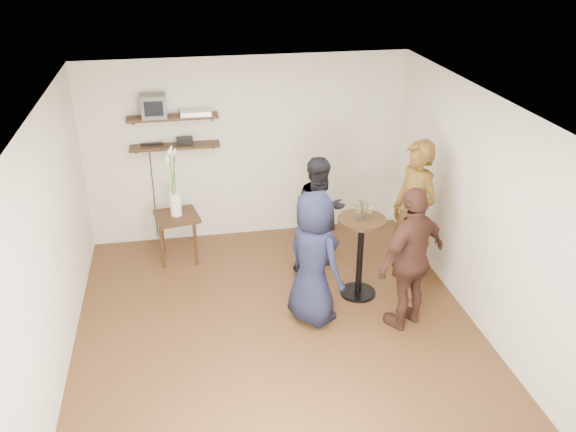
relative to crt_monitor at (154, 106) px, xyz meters
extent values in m
cube|color=#422415|center=(1.23, -2.38, -2.04)|extent=(4.50, 5.00, 0.04)
cube|color=white|center=(1.23, -2.38, 0.60)|extent=(4.50, 5.00, 0.04)
cube|color=silver|center=(1.23, 0.15, -0.72)|extent=(4.50, 0.04, 2.60)
cube|color=silver|center=(1.23, -4.89, -0.72)|extent=(4.50, 0.04, 2.60)
cube|color=silver|center=(-1.04, -2.38, -0.72)|extent=(0.04, 5.00, 2.60)
cube|color=silver|center=(3.50, -2.38, -0.72)|extent=(0.04, 5.00, 2.60)
cube|color=black|center=(0.23, 0.00, -0.17)|extent=(1.20, 0.25, 0.04)
cube|color=black|center=(0.23, 0.00, -0.57)|extent=(1.20, 0.25, 0.04)
cube|color=#59595B|center=(0.00, 0.00, 0.00)|extent=(0.32, 0.30, 0.30)
cube|color=silver|center=(0.53, 0.00, -0.12)|extent=(0.40, 0.24, 0.06)
cube|color=black|center=(0.36, 0.00, -0.50)|extent=(0.22, 0.10, 0.10)
cube|color=black|center=(-0.07, 0.05, -0.54)|extent=(0.30, 0.05, 0.03)
cube|color=black|center=(0.18, -0.49, -1.38)|extent=(0.64, 0.64, 0.04)
cylinder|color=black|center=(-0.04, -0.71, -1.71)|extent=(0.04, 0.04, 0.61)
cylinder|color=black|center=(0.40, -0.71, -1.71)|extent=(0.04, 0.04, 0.61)
cylinder|color=black|center=(-0.04, -0.28, -1.71)|extent=(0.04, 0.04, 0.61)
cylinder|color=black|center=(0.40, -0.28, -1.71)|extent=(0.04, 0.04, 0.61)
cylinder|color=white|center=(0.18, -0.49, -1.20)|extent=(0.15, 0.15, 0.31)
cylinder|color=#33691E|center=(0.16, -0.49, -0.89)|extent=(0.01, 0.07, 0.57)
cone|color=white|center=(0.12, -0.49, -0.54)|extent=(0.07, 0.09, 0.12)
cylinder|color=#33691E|center=(0.19, -0.48, -0.86)|extent=(0.04, 0.06, 0.63)
cone|color=white|center=(0.22, -0.46, -0.48)|extent=(0.11, 0.13, 0.13)
cylinder|color=#33691E|center=(0.18, -0.51, -0.82)|extent=(0.10, 0.09, 0.69)
cone|color=white|center=(0.18, -0.54, -0.41)|extent=(0.13, 0.13, 0.13)
cylinder|color=black|center=(2.33, -1.80, -1.00)|extent=(0.57, 0.57, 0.04)
cylinder|color=black|center=(2.33, -1.80, -1.50)|extent=(0.08, 0.08, 0.96)
cylinder|color=black|center=(2.33, -1.80, -2.00)|extent=(0.44, 0.44, 0.03)
cylinder|color=silver|center=(2.26, -1.84, -0.98)|extent=(0.06, 0.06, 0.00)
cylinder|color=silver|center=(2.26, -1.84, -0.93)|extent=(0.01, 0.01, 0.09)
cylinder|color=silver|center=(2.26, -1.84, -0.82)|extent=(0.07, 0.07, 0.12)
cylinder|color=#E9DD60|center=(2.26, -1.84, -0.84)|extent=(0.07, 0.07, 0.06)
cylinder|color=silver|center=(2.41, -1.84, -0.98)|extent=(0.06, 0.06, 0.00)
cylinder|color=silver|center=(2.41, -1.84, -0.93)|extent=(0.01, 0.01, 0.09)
cylinder|color=silver|center=(2.41, -1.84, -0.84)|extent=(0.06, 0.06, 0.10)
cylinder|color=#E9DD60|center=(2.41, -1.84, -0.86)|extent=(0.06, 0.06, 0.06)
cylinder|color=silver|center=(2.31, -1.75, -0.98)|extent=(0.06, 0.06, 0.00)
cylinder|color=silver|center=(2.31, -1.75, -0.93)|extent=(0.01, 0.01, 0.09)
cylinder|color=silver|center=(2.31, -1.75, -0.83)|extent=(0.07, 0.07, 0.11)
cylinder|color=#E9DD60|center=(2.31, -1.75, -0.85)|extent=(0.06, 0.06, 0.06)
cylinder|color=silver|center=(2.36, -1.79, -0.98)|extent=(0.06, 0.06, 0.00)
cylinder|color=silver|center=(2.36, -1.79, -0.93)|extent=(0.01, 0.01, 0.09)
cylinder|color=silver|center=(2.36, -1.79, -0.83)|extent=(0.07, 0.07, 0.11)
cylinder|color=#E9DD60|center=(2.36, -1.79, -0.85)|extent=(0.06, 0.06, 0.06)
imported|color=#AF2E14|center=(3.07, -1.56, -1.08)|extent=(0.63, 0.78, 1.87)
imported|color=black|center=(2.00, -1.10, -1.24)|extent=(0.94, 0.86, 1.56)
imported|color=#161932|center=(1.66, -2.20, -1.22)|extent=(0.83, 0.93, 1.59)
imported|color=#40231B|center=(2.69, -2.48, -1.18)|extent=(1.06, 0.83, 1.68)
camera|label=1|loc=(0.30, -7.94, 2.14)|focal=38.00mm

